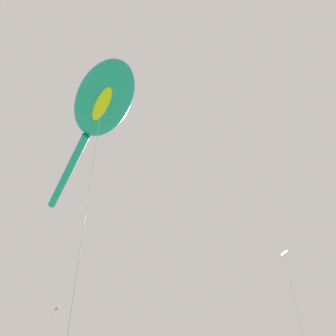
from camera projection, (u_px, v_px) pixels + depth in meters
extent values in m
ellipsoid|color=#1E8CBF|center=(104.00, 100.00, 19.43)|extent=(4.50, 6.02, 1.44)
cylinder|color=#1E8CBF|center=(68.00, 173.00, 22.19)|extent=(2.27, 6.66, 0.52)
ellipsoid|color=yellow|center=(102.00, 104.00, 18.90)|extent=(1.36, 2.48, 0.52)
cylinder|color=#B2B2B7|center=(82.00, 238.00, 11.59)|extent=(2.69, 0.46, 19.00)
ellipsoid|color=pink|center=(56.00, 309.00, 28.29)|extent=(0.53, 0.61, 0.25)
cube|color=yellow|center=(285.00, 253.00, 25.05)|extent=(0.48, 0.76, 0.63)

